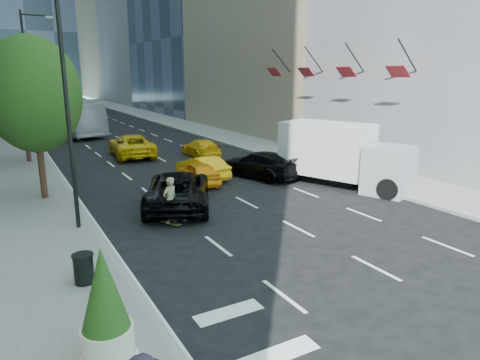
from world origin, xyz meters
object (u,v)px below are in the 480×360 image
skateboarder (170,203)px  box_truck (342,155)px  black_sedan_lincoln (178,189)px  city_bus (62,116)px  planter_shrub (105,311)px  black_sedan_mercedes (259,164)px  trash_can (84,269)px

skateboarder → box_truck: box_truck is taller
black_sedan_lincoln → city_bus: (-1.20, 27.94, 0.99)m
city_bus → planter_shrub: bearing=-111.8°
black_sedan_mercedes → city_bus: 26.04m
black_sedan_lincoln → black_sedan_mercedes: size_ratio=1.13×
city_bus → box_truck: 30.44m
box_truck → planter_shrub: 17.00m
city_bus → skateboarder: bearing=-105.6°
skateboarder → black_sedan_lincoln: size_ratio=0.32×
city_bus → box_truck: (10.28, -28.65, -0.13)m
skateboarder → trash_can: bearing=19.7°
black_sedan_lincoln → black_sedan_mercedes: (6.20, 3.00, -0.06)m
box_truck → black_sedan_mercedes: bearing=106.0°
skateboarder → trash_can: skateboarder is taller
planter_shrub → box_truck: bearing=32.0°
black_sedan_mercedes → trash_can: 14.37m
black_sedan_lincoln → city_bus: bearing=-62.8°
planter_shrub → city_bus: bearing=83.7°
black_sedan_mercedes → box_truck: size_ratio=0.71×
skateboarder → black_sedan_mercedes: skateboarder is taller
trash_can → planter_shrub: bearing=-93.0°
black_sedan_mercedes → planter_shrub: 17.17m
black_sedan_lincoln → trash_can: (-5.13, -5.83, -0.25)m
trash_can → box_truck: bearing=19.8°
skateboarder → planter_shrub: 8.57m
city_bus → planter_shrub: city_bus is taller
black_sedan_lincoln → black_sedan_mercedes: bearing=-129.5°
black_sedan_lincoln → trash_can: size_ratio=7.12×
black_sedan_lincoln → box_truck: (9.08, -0.71, 0.86)m
skateboarder → city_bus: size_ratio=0.14×
planter_shrub → skateboarder: bearing=61.1°
skateboarder → box_truck: (10.28, 1.50, 0.75)m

